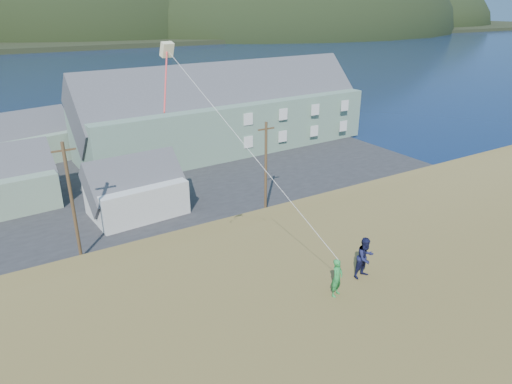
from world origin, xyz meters
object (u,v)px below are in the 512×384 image
Objects in this scene: wharf at (3,138)px; kite_flyer_green at (337,278)px; shed_white at (136,188)px; lodge at (227,110)px; kite_flyer_navy at (365,258)px; shed_palegreen_far at (23,140)px.

wharf is 60.37m from kite_flyer_green.
shed_white is (8.38, -33.01, 2.05)m from wharf.
wharf is at bearing 139.91° from lodge.
kite_flyer_navy is (10.09, -58.92, 7.62)m from wharf.
lodge is at bearing 45.45° from kite_flyer_green.
kite_flyer_green is at bearing -82.04° from wharf.
lodge is 3.13× the size of shed_palegreen_far.
wharf is at bearing 99.98° from shed_white.
kite_flyer_navy is (-14.79, -39.74, 3.03)m from lodge.
shed_white is 5.58× the size of kite_flyer_green.
lodge is (24.89, -19.19, 4.60)m from wharf.
kite_flyer_green is at bearing -114.92° from lodge.
shed_palegreen_far is 47.95m from kite_flyer_navy.
shed_palegreen_far is (-23.22, 7.17, -2.23)m from lodge.
lodge reaches higher than shed_white.
kite_flyer_navy reaches higher than kite_flyer_green.
wharf is at bearing 96.99° from kite_flyer_navy.
lodge is 4.43× the size of shed_white.
shed_palegreen_far reaches higher than wharf.
shed_white is at bearing 67.71° from kite_flyer_green.
lodge reaches higher than kite_flyer_navy.
lodge is 21.63× the size of kite_flyer_navy.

